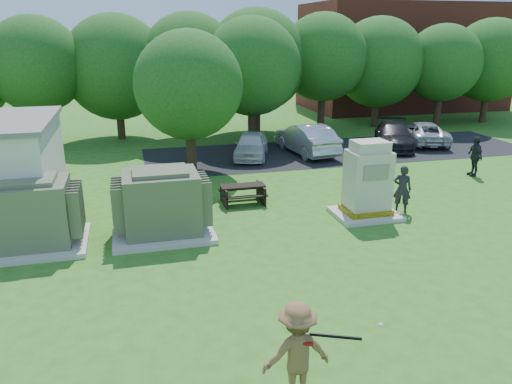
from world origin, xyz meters
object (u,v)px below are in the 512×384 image
object	(u,v)px
transformer_left	(30,215)
transformer_right	(162,205)
car_silver_a	(306,139)
picnic_table	(243,192)
car_silver_b	(422,133)
person_walking_right	(475,156)
car_dark	(394,135)
batter	(297,352)
person_by_generator	(402,189)
car_white	(251,145)
generator_cabinet	(367,184)

from	to	relation	value
transformer_left	transformer_right	distance (m)	3.70
car_silver_a	transformer_right	bearing A→B (deg)	41.91
picnic_table	car_silver_b	world-z (taller)	car_silver_b
person_walking_right	car_silver_b	world-z (taller)	person_walking_right
transformer_right	car_silver_a	bearing A→B (deg)	48.75
car_silver_a	car_dark	world-z (taller)	car_silver_a
batter	person_by_generator	world-z (taller)	batter
person_by_generator	car_silver_b	xyz separation A→B (m)	(6.81, 9.60, -0.22)
transformer_right	car_dark	distance (m)	15.76
car_white	picnic_table	bearing A→B (deg)	-87.54
car_white	car_silver_a	distance (m)	2.93
car_white	car_dark	xyz separation A→B (m)	(7.90, 0.27, 0.03)
car_silver_b	picnic_table	bearing A→B (deg)	46.98
transformer_left	picnic_table	world-z (taller)	transformer_left
generator_cabinet	person_walking_right	world-z (taller)	generator_cabinet
car_silver_a	transformer_left	bearing A→B (deg)	30.98
car_dark	transformer_right	bearing A→B (deg)	-120.58
generator_cabinet	batter	world-z (taller)	generator_cabinet
car_silver_a	car_silver_b	distance (m)	7.03
car_silver_b	car_white	bearing A→B (deg)	19.75
picnic_table	car_dark	size ratio (longest dim) A/B	0.35
car_white	transformer_left	bearing A→B (deg)	-115.48
person_walking_right	person_by_generator	bearing A→B (deg)	-50.34
transformer_right	transformer_left	bearing A→B (deg)	180.00
transformer_left	person_by_generator	bearing A→B (deg)	-0.01
car_white	car_dark	size ratio (longest dim) A/B	0.82
car_white	car_dark	distance (m)	7.91
person_walking_right	batter	bearing A→B (deg)	-38.83
person_by_generator	person_walking_right	world-z (taller)	person_walking_right
transformer_left	car_silver_a	bearing A→B (deg)	37.82
transformer_left	picnic_table	distance (m)	7.11
person_by_generator	car_white	distance (m)	9.35
batter	person_walking_right	size ratio (longest dim) A/B	1.05
transformer_left	car_white	distance (m)	12.37
batter	picnic_table	bearing A→B (deg)	-98.54
generator_cabinet	batter	bearing A→B (deg)	-123.47
transformer_left	generator_cabinet	distance (m)	10.42
car_silver_b	transformer_left	bearing A→B (deg)	42.58
generator_cabinet	person_by_generator	world-z (taller)	generator_cabinet
transformer_left	car_dark	xyz separation A→B (m)	(16.57, 9.09, -0.31)
generator_cabinet	car_silver_b	bearing A→B (deg)	49.78
picnic_table	person_walking_right	bearing A→B (deg)	5.76
car_silver_b	person_by_generator	bearing A→B (deg)	69.91
transformer_left	car_dark	size ratio (longest dim) A/B	0.66
car_silver_b	batter	bearing A→B (deg)	67.92
person_walking_right	generator_cabinet	bearing A→B (deg)	-55.35
person_by_generator	person_walking_right	xyz separation A→B (m)	(5.37, 3.32, 0.03)
batter	car_dark	bearing A→B (deg)	-124.27
person_walking_right	car_white	bearing A→B (deg)	-115.01
batter	car_dark	world-z (taller)	batter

